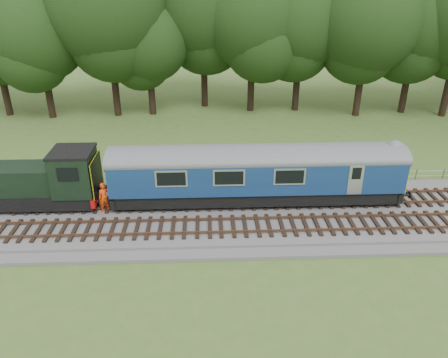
{
  "coord_description": "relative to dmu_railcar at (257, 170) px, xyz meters",
  "views": [
    {
      "loc": [
        -4.94,
        -23.14,
        13.95
      ],
      "look_at": [
        -3.93,
        1.4,
        2.0
      ],
      "focal_mm": 35.0,
      "sensor_mm": 36.0,
      "label": 1
    }
  ],
  "objects": [
    {
      "name": "shunter_loco",
      "position": [
        -13.93,
        0.0,
        -0.63
      ],
      "size": [
        8.92,
        2.6,
        3.38
      ],
      "color": "black",
      "rests_on": "ground"
    },
    {
      "name": "dmu_railcar",
      "position": [
        0.0,
        0.0,
        0.0
      ],
      "size": [
        18.05,
        2.86,
        3.88
      ],
      "color": "black",
      "rests_on": "ground"
    },
    {
      "name": "ballast",
      "position": [
        1.88,
        -1.4,
        -2.43
      ],
      "size": [
        70.0,
        7.0,
        0.35
      ],
      "primitive_type": "cube",
      "color": "#4C4C4F",
      "rests_on": "ground"
    },
    {
      "name": "track_north",
      "position": [
        1.88,
        -0.0,
        -2.19
      ],
      "size": [
        67.2,
        2.4,
        0.21
      ],
      "color": "black",
      "rests_on": "ballast"
    },
    {
      "name": "ground",
      "position": [
        1.88,
        -1.4,
        -2.61
      ],
      "size": [
        120.0,
        120.0,
        0.0
      ],
      "primitive_type": "plane",
      "color": "#406224",
      "rests_on": "ground"
    },
    {
      "name": "tree_line",
      "position": [
        1.88,
        20.6,
        -2.61
      ],
      "size": [
        70.0,
        8.0,
        18.0
      ],
      "primitive_type": null,
      "color": "black",
      "rests_on": "ground"
    },
    {
      "name": "fence",
      "position": [
        1.88,
        3.1,
        -2.61
      ],
      "size": [
        64.0,
        0.12,
        1.0
      ],
      "primitive_type": null,
      "color": "#6B6054",
      "rests_on": "ground"
    },
    {
      "name": "track_south",
      "position": [
        1.88,
        -3.0,
        -2.19
      ],
      "size": [
        67.2,
        2.4,
        0.21
      ],
      "color": "black",
      "rests_on": "ballast"
    },
    {
      "name": "worker",
      "position": [
        -9.37,
        -0.91,
        -1.28
      ],
      "size": [
        0.84,
        0.74,
        1.95
      ],
      "primitive_type": "imported",
      "rotation": [
        0.0,
        0.0,
        0.47
      ],
      "color": "#F1410C",
      "rests_on": "ballast"
    }
  ]
}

